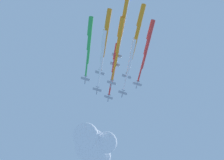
# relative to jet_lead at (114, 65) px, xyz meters

# --- Properties ---
(jet_lead) EXTENTS (61.10, 26.78, 4.36)m
(jet_lead) POSITION_rel_jet_lead_xyz_m (0.00, 0.00, 0.00)
(jet_lead) COLOR #9EA3AD
(jet_port_inner) EXTENTS (63.89, 27.95, 4.27)m
(jet_port_inner) POSITION_rel_jet_lead_xyz_m (-14.99, 6.70, -2.24)
(jet_port_inner) COLOR #9EA3AD
(jet_starboard_inner) EXTENTS (59.69, 27.29, 4.36)m
(jet_starboard_inner) POSITION_rel_jet_lead_xyz_m (-3.47, -14.81, -2.23)
(jet_starboard_inner) COLOR #9EA3AD
(jet_port_mid) EXTENTS (66.52, 28.65, 4.32)m
(jet_port_mid) POSITION_rel_jet_lead_xyz_m (-21.09, -8.22, -1.68)
(jet_port_mid) COLOR #9EA3AD
(jet_starboard_mid) EXTENTS (62.75, 27.16, 4.27)m
(jet_starboard_mid) POSITION_rel_jet_lead_xyz_m (-27.39, 14.69, -0.77)
(jet_starboard_mid) COLOR #9EA3AD
(jet_port_outer) EXTENTS (66.07, 29.04, 4.27)m
(jet_port_outer) POSITION_rel_jet_lead_xyz_m (-12.05, -30.42, 1.11)
(jet_port_outer) COLOR #9EA3AD
(jet_starboard_outer) EXTENTS (61.88, 27.99, 4.31)m
(jet_starboard_outer) POSITION_rel_jet_lead_xyz_m (-31.21, -0.34, -1.93)
(jet_starboard_outer) COLOR #9EA3AD
(jet_trail_port) EXTENTS (68.76, 31.41, 4.33)m
(jet_trail_port) POSITION_rel_jet_lead_xyz_m (-26.94, -24.51, -2.25)
(jet_trail_port) COLOR #9EA3AD
(jet_trail_starboard) EXTENTS (68.38, 30.66, 4.26)m
(jet_trail_starboard) POSITION_rel_jet_lead_xyz_m (-39.85, -16.55, 0.49)
(jet_trail_starboard) COLOR #9EA3AD
(jet_tail_end) EXTENTS (68.67, 29.97, 4.30)m
(jet_tail_end) POSITION_rel_jet_lead_xyz_m (-48.81, -19.59, -0.19)
(jet_tail_end) COLOR #9EA3AD
(cloud_puff) EXTENTS (60.25, 45.59, 37.10)m
(cloud_puff) POSITION_rel_jet_lead_xyz_m (89.25, 42.63, -7.04)
(cloud_puff) COLOR white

